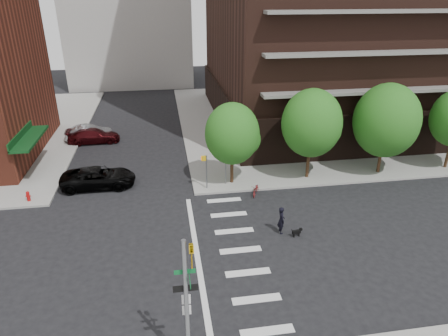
% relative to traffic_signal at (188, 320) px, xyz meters
% --- Properties ---
extents(ground, '(120.00, 120.00, 0.00)m').
position_rel_traffic_signal_xyz_m(ground, '(0.47, 7.49, -2.70)').
color(ground, black).
rests_on(ground, ground).
extents(sidewalk_ne, '(39.00, 33.00, 0.15)m').
position_rel_traffic_signal_xyz_m(sidewalk_ne, '(20.97, 30.99, -2.62)').
color(sidewalk_ne, gray).
rests_on(sidewalk_ne, ground).
extents(crosswalk, '(3.85, 13.00, 0.01)m').
position_rel_traffic_signal_xyz_m(crosswalk, '(2.68, 7.49, -2.69)').
color(crosswalk, silver).
rests_on(crosswalk, ground).
extents(tree_a, '(4.00, 4.00, 5.90)m').
position_rel_traffic_signal_xyz_m(tree_a, '(4.47, 15.99, 1.35)').
color(tree_a, '#301E11').
rests_on(tree_a, sidewalk_ne).
extents(tree_b, '(4.50, 4.50, 6.65)m').
position_rel_traffic_signal_xyz_m(tree_b, '(10.47, 15.99, 1.85)').
color(tree_b, '#301E11').
rests_on(tree_b, sidewalk_ne).
extents(tree_c, '(5.00, 5.00, 6.80)m').
position_rel_traffic_signal_xyz_m(tree_c, '(16.47, 15.99, 1.75)').
color(tree_c, '#301E11').
rests_on(tree_c, sidewalk_ne).
extents(traffic_signal, '(0.90, 0.75, 6.00)m').
position_rel_traffic_signal_xyz_m(traffic_signal, '(0.00, 0.00, 0.00)').
color(traffic_signal, slate).
rests_on(traffic_signal, sidewalk_s).
extents(pedestrian_signal, '(2.18, 0.67, 2.60)m').
position_rel_traffic_signal_xyz_m(pedestrian_signal, '(2.79, 15.42, -0.84)').
color(pedestrian_signal, slate).
rests_on(pedestrian_signal, sidewalk_ne).
extents(fire_hydrant, '(0.24, 0.24, 0.73)m').
position_rel_traffic_signal_xyz_m(fire_hydrant, '(-10.03, 15.29, -2.15)').
color(fire_hydrant, '#A50C0C').
rests_on(fire_hydrant, sidewalk_nw).
extents(parked_car_black, '(2.51, 5.42, 1.51)m').
position_rel_traffic_signal_xyz_m(parked_car_black, '(-5.50, 17.08, -1.95)').
color(parked_car_black, black).
rests_on(parked_car_black, ground).
extents(parked_car_maroon, '(2.17, 4.94, 1.41)m').
position_rel_traffic_signal_xyz_m(parked_car_maroon, '(-7.14, 26.94, -1.99)').
color(parked_car_maroon, '#38090C').
rests_on(parked_car_maroon, ground).
extents(parked_car_silver, '(1.91, 4.57, 1.47)m').
position_rel_traffic_signal_xyz_m(parked_car_silver, '(-7.73, 27.86, -1.96)').
color(parked_car_silver, '#A7A9AE').
rests_on(parked_car_silver, ground).
extents(scooter, '(1.13, 1.62, 0.81)m').
position_rel_traffic_signal_xyz_m(scooter, '(5.89, 13.99, -2.30)').
color(scooter, maroon).
rests_on(scooter, ground).
extents(dog_walker, '(0.64, 0.42, 1.76)m').
position_rel_traffic_signal_xyz_m(dog_walker, '(6.26, 8.92, -1.82)').
color(dog_walker, black).
rests_on(dog_walker, ground).
extents(dog, '(0.63, 0.25, 0.53)m').
position_rel_traffic_signal_xyz_m(dog, '(7.09, 8.33, -2.37)').
color(dog, black).
rests_on(dog, ground).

